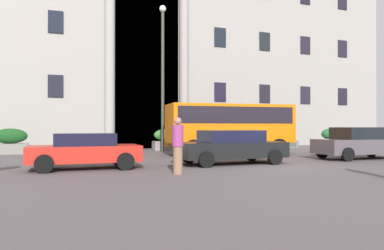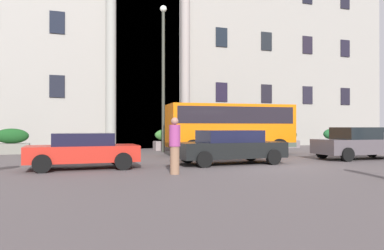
{
  "view_description": "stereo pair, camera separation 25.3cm",
  "coord_description": "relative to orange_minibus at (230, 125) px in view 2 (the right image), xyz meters",
  "views": [
    {
      "loc": [
        -8.01,
        -12.72,
        1.52
      ],
      "look_at": [
        -1.05,
        5.8,
        1.63
      ],
      "focal_mm": 34.69,
      "sensor_mm": 36.0,
      "label": 1
    },
    {
      "loc": [
        -7.77,
        -12.81,
        1.52
      ],
      "look_at": [
        -1.05,
        5.8,
        1.63
      ],
      "focal_mm": 34.69,
      "sensor_mm": 36.0,
      "label": 2
    }
  ],
  "objects": [
    {
      "name": "parked_sedan_far",
      "position": [
        -7.97,
        -4.28,
        -0.96
      ],
      "size": [
        3.95,
        1.99,
        1.3
      ],
      "rotation": [
        0.0,
        0.0,
        -0.02
      ],
      "color": "#B32318",
      "rests_on": "ground_plane"
    },
    {
      "name": "lamppost_plaza_centre",
      "position": [
        -2.85,
        3.31,
        3.45
      ],
      "size": [
        0.4,
        0.4,
        8.87
      ],
      "color": "#383B31",
      "rests_on": "ground_plane"
    },
    {
      "name": "parked_sedan_second",
      "position": [
        -2.17,
        -4.49,
        -0.92
      ],
      "size": [
        4.48,
        2.1,
        1.39
      ],
      "rotation": [
        0.0,
        0.0,
        0.02
      ],
      "color": "black",
      "rests_on": "ground_plane"
    },
    {
      "name": "motorcycle_far_end",
      "position": [
        -1.46,
        -2.08,
        -1.18
      ],
      "size": [
        1.96,
        0.72,
        0.89
      ],
      "rotation": [
        0.0,
        0.0,
        0.25
      ],
      "color": "black",
      "rests_on": "ground_plane"
    },
    {
      "name": "ground_plane",
      "position": [
        -1.03,
        -5.5,
        -1.69
      ],
      "size": [
        80.0,
        64.0,
        0.12
      ],
      "primitive_type": "cube",
      "color": "#4F4748"
    },
    {
      "name": "office_building_facade",
      "position": [
        -1.04,
        11.98,
        7.88
      ],
      "size": [
        39.29,
        9.6,
        19.04
      ],
      "color": "gray",
      "rests_on": "ground_plane"
    },
    {
      "name": "orange_minibus",
      "position": [
        0.0,
        0.0,
        0.0
      ],
      "size": [
        6.94,
        3.11,
        2.73
      ],
      "rotation": [
        0.0,
        0.0,
        -0.09
      ],
      "color": "orange",
      "rests_on": "ground_plane"
    },
    {
      "name": "bus_stop_sign",
      "position": [
        4.53,
        1.56,
        -0.13
      ],
      "size": [
        0.44,
        0.08,
        2.41
      ],
      "color": "#A09115",
      "rests_on": "ground_plane"
    },
    {
      "name": "hedge_planter_entrance_right",
      "position": [
        -11.28,
        4.72,
        -0.94
      ],
      "size": [
        1.88,
        0.81,
        1.44
      ],
      "color": "slate",
      "rests_on": "ground_plane"
    },
    {
      "name": "hedge_planter_entrance_left",
      "position": [
        10.84,
        4.61,
        -0.96
      ],
      "size": [
        1.61,
        0.91,
        1.4
      ],
      "color": "slate",
      "rests_on": "ground_plane"
    },
    {
      "name": "hedge_planter_far_east",
      "position": [
        6.68,
        4.64,
        -0.98
      ],
      "size": [
        2.03,
        0.7,
        1.36
      ],
      "color": "#675E60",
      "rests_on": "ground_plane"
    },
    {
      "name": "hedge_planter_far_west",
      "position": [
        1.26,
        4.8,
        -0.83
      ],
      "size": [
        1.92,
        0.72,
        1.67
      ],
      "color": "gray",
      "rests_on": "ground_plane"
    },
    {
      "name": "scooter_by_planter",
      "position": [
        -8.2,
        -2.07,
        -1.18
      ],
      "size": [
        1.97,
        0.63,
        0.89
      ],
      "rotation": [
        0.0,
        0.0,
        0.19
      ],
      "color": "black",
      "rests_on": "ground_plane"
    },
    {
      "name": "hedge_planter_east",
      "position": [
        -1.93,
        5.14,
        -0.95
      ],
      "size": [
        2.03,
        0.82,
        1.42
      ],
      "color": "gray",
      "rests_on": "ground_plane"
    },
    {
      "name": "pedestrian_man_crossing",
      "position": [
        -5.28,
        -6.9,
        -0.7
      ],
      "size": [
        0.36,
        0.36,
        1.83
      ],
      "rotation": [
        0.0,
        0.0,
        0.4
      ],
      "color": "#835F46",
      "rests_on": "ground_plane"
    },
    {
      "name": "parked_hatchback_near",
      "position": [
        4.67,
        -4.51,
        -0.87
      ],
      "size": [
        4.46,
        2.04,
        1.51
      ],
      "rotation": [
        0.0,
        0.0,
        -0.03
      ],
      "color": "#4B4449",
      "rests_on": "ground_plane"
    }
  ]
}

